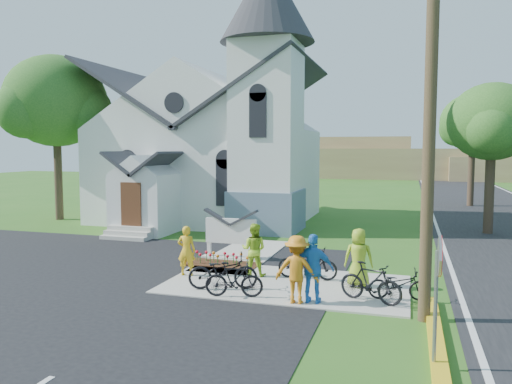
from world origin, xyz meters
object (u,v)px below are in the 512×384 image
(bike_0, at_px, (223,271))
(bike_4, at_px, (399,284))
(bike_3, at_px, (371,282))
(cyclist_1, at_px, (254,249))
(cyclist_0, at_px, (187,251))
(cyclist_2, at_px, (313,269))
(utility_pole, at_px, (434,86))
(stop_sign, at_px, (439,274))
(cyclist_4, at_px, (359,258))
(bike_1, at_px, (234,280))
(church_sign, at_px, (231,232))
(bike_2, at_px, (307,263))
(cyclist_3, at_px, (297,269))

(bike_0, xyz_separation_m, bike_4, (4.76, 0.42, -0.10))
(bike_0, relative_size, bike_3, 1.13)
(bike_0, bearing_deg, cyclist_1, -31.15)
(cyclist_0, xyz_separation_m, cyclist_2, (4.31, -1.60, 0.11))
(bike_3, bearing_deg, utility_pole, -101.87)
(cyclist_1, distance_m, cyclist_2, 3.18)
(cyclist_2, height_order, bike_3, cyclist_2)
(stop_sign, distance_m, cyclist_4, 5.41)
(cyclist_2, bearing_deg, bike_1, 5.26)
(utility_pole, bearing_deg, church_sign, 144.40)
(bike_1, relative_size, bike_2, 0.86)
(utility_pole, distance_m, cyclist_1, 7.28)
(bike_0, bearing_deg, utility_pole, -118.29)
(cyclist_1, bearing_deg, bike_4, 162.15)
(bike_4, bearing_deg, cyclist_1, 65.46)
(bike_2, relative_size, cyclist_4, 1.08)
(church_sign, xyz_separation_m, cyclist_2, (3.81, -4.28, -0.08))
(bike_3, height_order, cyclist_4, cyclist_4)
(cyclist_1, relative_size, bike_2, 0.90)
(utility_pole, bearing_deg, cyclist_0, 163.99)
(bike_2, bearing_deg, bike_0, 130.75)
(cyclist_0, bearing_deg, bike_1, 133.38)
(church_sign, bearing_deg, bike_4, -29.74)
(stop_sign, bearing_deg, cyclist_1, 133.83)
(cyclist_0, relative_size, bike_3, 0.91)
(cyclist_2, bearing_deg, bike_3, -158.86)
(bike_2, bearing_deg, cyclist_1, 92.18)
(bike_0, bearing_deg, bike_2, -67.86)
(cyclist_2, bearing_deg, cyclist_3, 18.74)
(cyclist_1, bearing_deg, bike_3, 153.71)
(bike_0, relative_size, cyclist_4, 1.15)
(cyclist_0, height_order, cyclist_1, cyclist_1)
(bike_0, bearing_deg, cyclist_2, -119.14)
(church_sign, distance_m, bike_2, 3.81)
(utility_pole, relative_size, bike_0, 5.14)
(cyclist_0, distance_m, bike_4, 6.45)
(church_sign, distance_m, cyclist_1, 2.57)
(cyclist_3, distance_m, cyclist_4, 2.42)
(cyclist_4, bearing_deg, cyclist_3, 51.77)
(stop_sign, bearing_deg, bike_2, 122.45)
(bike_1, distance_m, bike_4, 4.34)
(cyclist_0, height_order, bike_4, cyclist_0)
(cyclist_2, relative_size, bike_4, 1.14)
(stop_sign, height_order, bike_2, stop_sign)
(cyclist_4, distance_m, bike_4, 1.56)
(bike_1, xyz_separation_m, bike_3, (3.52, 0.61, 0.05))
(bike_0, bearing_deg, stop_sign, -142.04)
(cyclist_1, height_order, bike_2, cyclist_1)
(utility_pole, height_order, cyclist_4, utility_pole)
(bike_1, xyz_separation_m, bike_2, (1.51, 2.40, 0.01))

